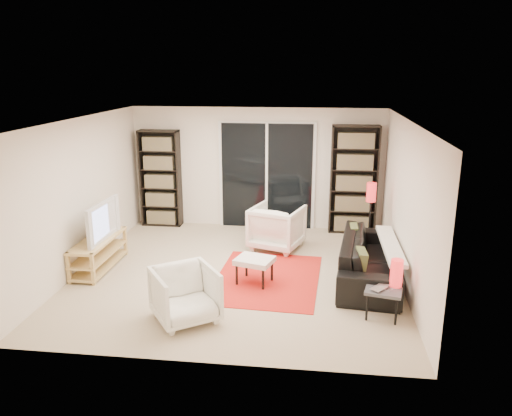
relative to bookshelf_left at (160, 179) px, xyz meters
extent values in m
plane|color=beige|center=(1.95, -2.33, -0.98)|extent=(5.00, 5.00, 0.00)
cube|color=white|center=(1.95, 0.17, 0.22)|extent=(5.00, 0.02, 2.40)
cube|color=white|center=(1.95, -4.83, 0.22)|extent=(5.00, 0.02, 2.40)
cube|color=white|center=(-0.55, -2.33, 0.22)|extent=(0.02, 5.00, 2.40)
cube|color=white|center=(4.45, -2.33, 0.22)|extent=(0.02, 5.00, 2.40)
cube|color=white|center=(1.95, -2.33, 1.42)|extent=(5.00, 5.00, 0.02)
cube|color=white|center=(2.15, 0.14, 0.07)|extent=(1.92, 0.06, 2.16)
cube|color=black|center=(2.15, 0.10, 0.07)|extent=(1.80, 0.02, 2.10)
cube|color=white|center=(2.15, 0.09, 0.07)|extent=(0.05, 0.02, 2.10)
cube|color=black|center=(0.00, 0.01, 0.00)|extent=(0.80, 0.30, 1.95)
cube|color=#A59F16|center=(0.00, -0.01, 0.00)|extent=(0.70, 0.22, 1.85)
cube|color=black|center=(3.85, 0.01, 0.07)|extent=(0.90, 0.30, 2.10)
cube|color=#A59F16|center=(3.85, -0.01, 0.07)|extent=(0.80, 0.22, 2.00)
cube|color=#E1BD6F|center=(-0.31, -2.39, -0.50)|extent=(0.44, 1.37, 0.04)
cube|color=#E1BD6F|center=(-0.31, -2.39, -0.73)|extent=(0.44, 1.37, 0.03)
cube|color=#E1BD6F|center=(-0.31, -2.39, -0.92)|extent=(0.44, 1.37, 0.04)
cube|color=#E1BD6F|center=(-0.50, -3.03, -0.73)|extent=(0.05, 0.05, 0.50)
cube|color=#E1BD6F|center=(-0.50, -1.74, -0.73)|extent=(0.05, 0.05, 0.50)
cube|color=#E1BD6F|center=(-0.12, -3.03, -0.73)|extent=(0.05, 0.05, 0.50)
cube|color=#E1BD6F|center=(-0.12, -1.74, -0.73)|extent=(0.05, 0.05, 0.50)
imported|color=black|center=(-0.29, -2.39, -0.17)|extent=(0.17, 1.07, 0.61)
cube|color=red|center=(2.43, -2.49, -0.97)|extent=(1.67, 2.19, 0.01)
imported|color=black|center=(4.00, -2.28, -0.64)|extent=(1.14, 2.35, 0.66)
imported|color=white|center=(2.46, -1.10, -0.58)|extent=(1.06, 1.08, 0.78)
imported|color=white|center=(1.52, -3.90, -0.62)|extent=(1.06, 1.06, 0.70)
cube|color=white|center=(2.25, -2.66, -0.62)|extent=(0.63, 0.57, 0.08)
cylinder|color=black|center=(2.00, -2.77, -0.82)|extent=(0.04, 0.04, 0.32)
cylinder|color=black|center=(2.10, -2.43, -0.82)|extent=(0.04, 0.04, 0.32)
cylinder|color=black|center=(2.41, -2.89, -0.82)|extent=(0.04, 0.04, 0.32)
cylinder|color=black|center=(2.51, -2.55, -0.82)|extent=(0.04, 0.04, 0.32)
cube|color=#48494E|center=(4.05, -3.49, -0.60)|extent=(0.54, 0.54, 0.04)
cylinder|color=black|center=(3.83, -3.63, -0.79)|extent=(0.03, 0.03, 0.38)
cylinder|color=black|center=(3.91, -3.28, -0.79)|extent=(0.03, 0.03, 0.38)
cylinder|color=black|center=(4.18, -3.71, -0.79)|extent=(0.03, 0.03, 0.38)
cylinder|color=black|center=(4.26, -3.35, -0.79)|extent=(0.03, 0.03, 0.38)
imported|color=silver|center=(4.04, -3.54, -0.56)|extent=(0.38, 0.40, 0.03)
cylinder|color=red|center=(4.20, -3.41, -0.39)|extent=(0.16, 0.16, 0.36)
cylinder|color=black|center=(4.09, -1.00, -0.96)|extent=(0.18, 0.18, 0.03)
cylinder|color=black|center=(4.09, -1.00, -0.51)|extent=(0.03, 0.03, 0.92)
cylinder|color=red|center=(4.09, -1.00, 0.08)|extent=(0.17, 0.17, 0.33)
camera|label=1|loc=(3.13, -9.56, 2.17)|focal=35.00mm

